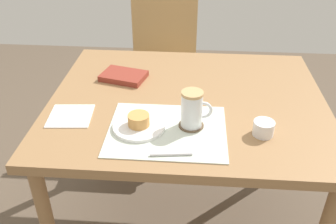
{
  "coord_description": "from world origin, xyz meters",
  "views": [
    {
      "loc": [
        0.02,
        -1.25,
        1.46
      ],
      "look_at": [
        -0.06,
        -0.18,
        0.78
      ],
      "focal_mm": 40.0,
      "sensor_mm": 36.0,
      "label": 1
    }
  ],
  "objects_px": {
    "dining_table": "(187,116)",
    "pastry_plate": "(139,126)",
    "sugar_bowl": "(263,128)",
    "coffee_mug": "(192,109)",
    "pastry": "(139,120)",
    "small_book": "(124,76)",
    "wooden_chair": "(163,61)"
  },
  "relations": [
    {
      "from": "dining_table",
      "to": "pastry_plate",
      "type": "height_order",
      "value": "pastry_plate"
    },
    {
      "from": "dining_table",
      "to": "sugar_bowl",
      "type": "xyz_separation_m",
      "value": [
        0.26,
        -0.22,
        0.11
      ]
    },
    {
      "from": "pastry_plate",
      "to": "coffee_mug",
      "type": "xyz_separation_m",
      "value": [
        0.18,
        0.02,
        0.06
      ]
    },
    {
      "from": "dining_table",
      "to": "pastry_plate",
      "type": "xyz_separation_m",
      "value": [
        -0.16,
        -0.22,
        0.09
      ]
    },
    {
      "from": "coffee_mug",
      "to": "pastry",
      "type": "bearing_deg",
      "value": -172.17
    },
    {
      "from": "dining_table",
      "to": "pastry",
      "type": "bearing_deg",
      "value": -125.8
    },
    {
      "from": "small_book",
      "to": "pastry",
      "type": "bearing_deg",
      "value": -57.23
    },
    {
      "from": "dining_table",
      "to": "small_book",
      "type": "relative_size",
      "value": 5.87
    },
    {
      "from": "wooden_chair",
      "to": "small_book",
      "type": "bearing_deg",
      "value": 80.28
    },
    {
      "from": "wooden_chair",
      "to": "sugar_bowl",
      "type": "relative_size",
      "value": 13.57
    },
    {
      "from": "dining_table",
      "to": "pastry_plate",
      "type": "distance_m",
      "value": 0.28
    },
    {
      "from": "dining_table",
      "to": "pastry_plate",
      "type": "bearing_deg",
      "value": -125.8
    },
    {
      "from": "wooden_chair",
      "to": "sugar_bowl",
      "type": "bearing_deg",
      "value": 112.9
    },
    {
      "from": "wooden_chair",
      "to": "small_book",
      "type": "height_order",
      "value": "wooden_chair"
    },
    {
      "from": "pastry_plate",
      "to": "sugar_bowl",
      "type": "relative_size",
      "value": 2.54
    },
    {
      "from": "dining_table",
      "to": "small_book",
      "type": "distance_m",
      "value": 0.32
    },
    {
      "from": "sugar_bowl",
      "to": "small_book",
      "type": "relative_size",
      "value": 0.39
    },
    {
      "from": "small_book",
      "to": "coffee_mug",
      "type": "bearing_deg",
      "value": -34.02
    },
    {
      "from": "dining_table",
      "to": "wooden_chair",
      "type": "distance_m",
      "value": 0.81
    },
    {
      "from": "dining_table",
      "to": "pastry_plate",
      "type": "relative_size",
      "value": 5.94
    },
    {
      "from": "coffee_mug",
      "to": "small_book",
      "type": "relative_size",
      "value": 0.71
    },
    {
      "from": "dining_table",
      "to": "wooden_chair",
      "type": "xyz_separation_m",
      "value": [
        -0.17,
        0.78,
        -0.13
      ]
    },
    {
      "from": "pastry_plate",
      "to": "pastry",
      "type": "xyz_separation_m",
      "value": [
        0.0,
        0.0,
        0.03
      ]
    },
    {
      "from": "sugar_bowl",
      "to": "small_book",
      "type": "bearing_deg",
      "value": 145.57
    },
    {
      "from": "wooden_chair",
      "to": "sugar_bowl",
      "type": "distance_m",
      "value": 1.11
    },
    {
      "from": "coffee_mug",
      "to": "small_book",
      "type": "xyz_separation_m",
      "value": [
        -0.3,
        0.34,
        -0.06
      ]
    },
    {
      "from": "sugar_bowl",
      "to": "small_book",
      "type": "xyz_separation_m",
      "value": [
        -0.53,
        0.36,
        -0.01
      ]
    },
    {
      "from": "dining_table",
      "to": "sugar_bowl",
      "type": "bearing_deg",
      "value": -40.66
    },
    {
      "from": "pastry_plate",
      "to": "sugar_bowl",
      "type": "height_order",
      "value": "sugar_bowl"
    },
    {
      "from": "small_book",
      "to": "sugar_bowl",
      "type": "bearing_deg",
      "value": -19.56
    },
    {
      "from": "wooden_chair",
      "to": "pastry_plate",
      "type": "bearing_deg",
      "value": 90.49
    },
    {
      "from": "pastry",
      "to": "small_book",
      "type": "bearing_deg",
      "value": 107.9
    }
  ]
}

